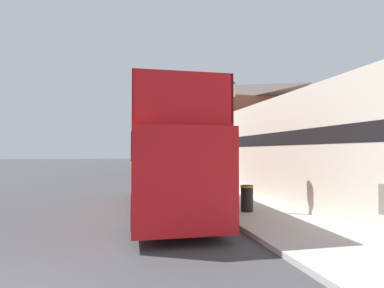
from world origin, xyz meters
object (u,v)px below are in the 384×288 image
lamp_post_second (182,137)px  litter_bin (247,197)px  tour_bus (164,161)px  lamp_post_third (162,139)px  lamp_post_nearest (231,119)px  parked_car_ahead_of_bus (156,178)px

lamp_post_second → litter_bin: bearing=-87.0°
tour_bus → lamp_post_third: size_ratio=2.04×
tour_bus → lamp_post_second: bearing=75.3°
tour_bus → lamp_post_nearest: bearing=-31.8°
lamp_post_nearest → litter_bin: (0.53, -0.18, -2.81)m
litter_bin → lamp_post_third: bearing=91.8°
tour_bus → litter_bin: tour_bus is taller
lamp_post_third → litter_bin: lamp_post_third is taller
tour_bus → lamp_post_second: 7.83m
parked_car_ahead_of_bus → lamp_post_third: size_ratio=0.90×
lamp_post_second → lamp_post_nearest: bearing=-90.4°
lamp_post_nearest → litter_bin: bearing=-18.9°
tour_bus → lamp_post_second: size_ratio=2.18×
parked_car_ahead_of_bus → litter_bin: (2.22, -8.50, 0.01)m
parked_car_ahead_of_bus → litter_bin: parked_car_ahead_of_bus is taller
lamp_post_nearest → lamp_post_third: (-0.04, 17.75, -0.04)m
parked_car_ahead_of_bus → lamp_post_nearest: lamp_post_nearest is taller
lamp_post_nearest → lamp_post_third: bearing=90.1°
tour_bus → lamp_post_third: lamp_post_third is taller
parked_car_ahead_of_bus → lamp_post_second: (1.76, 0.56, 2.60)m
parked_car_ahead_of_bus → litter_bin: bearing=-78.2°
lamp_post_third → lamp_post_second: bearing=-89.4°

